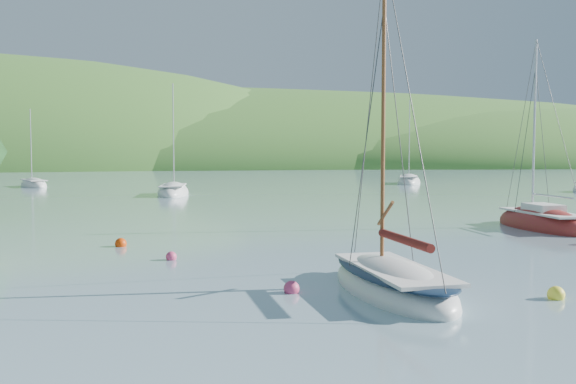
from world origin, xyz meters
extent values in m
plane|color=#73919E|center=(0.00, 0.00, 0.00)|extent=(700.00, 700.00, 0.00)
ellipsoid|color=#2F712B|center=(0.00, 170.00, 0.00)|extent=(440.00, 110.00, 44.00)
ellipsoid|color=#2F712B|center=(90.00, 160.00, 0.00)|extent=(240.00, 100.00, 34.00)
ellipsoid|color=silver|center=(-0.31, 0.00, 0.12)|extent=(2.77, 6.86, 1.66)
cube|color=silver|center=(-0.30, -0.14, 0.71)|extent=(2.08, 5.35, 0.10)
cylinder|color=brown|center=(-0.34, 0.81, 5.18)|extent=(0.12, 0.12, 9.01)
ellipsoid|color=#0E1F33|center=(-0.31, 0.00, 0.61)|extent=(2.72, 6.79, 0.28)
cylinder|color=maroon|center=(-0.27, -0.81, 1.62)|extent=(0.38, 3.25, 0.24)
ellipsoid|color=maroon|center=(12.62, 12.96, 0.14)|extent=(2.53, 7.28, 2.00)
cube|color=silver|center=(12.62, 12.82, 0.85)|extent=(1.89, 5.68, 0.10)
cylinder|color=#BCBCC1|center=(12.63, 13.83, 5.36)|extent=(0.12, 0.12, 9.09)
cube|color=silver|center=(12.62, 12.82, 1.09)|extent=(1.37, 2.04, 0.42)
cylinder|color=#BCBCC1|center=(12.62, 12.09, 1.76)|extent=(0.10, 3.49, 0.09)
ellipsoid|color=silver|center=(-5.96, 42.45, 0.15)|extent=(3.50, 8.07, 2.14)
cube|color=silver|center=(-5.98, 42.30, 0.91)|extent=(2.64, 6.29, 0.10)
cylinder|color=#BCBCC1|center=(-5.87, 43.39, 5.57)|extent=(0.12, 0.12, 9.41)
ellipsoid|color=silver|center=(23.11, 58.12, 0.15)|extent=(5.55, 8.43, 2.16)
cube|color=silver|center=(23.05, 57.97, 0.92)|extent=(4.24, 6.54, 0.10)
cylinder|color=#BCBCC1|center=(23.46, 59.01, 5.65)|extent=(0.12, 0.12, 9.55)
ellipsoid|color=silver|center=(-21.29, 59.17, 0.13)|extent=(4.88, 7.12, 1.84)
cube|color=silver|center=(-21.24, 59.05, 0.78)|extent=(3.73, 5.52, 0.10)
cylinder|color=#BCBCC1|center=(-21.62, 59.91, 4.78)|extent=(0.12, 0.12, 8.08)
sphere|color=yellow|center=(3.81, -1.63, 0.12)|extent=(0.47, 0.47, 0.47)
sphere|color=#C33964|center=(-3.15, 0.49, 0.12)|extent=(0.46, 0.46, 0.46)
sphere|color=#CA3604|center=(-8.54, 10.57, 0.12)|extent=(0.49, 0.49, 0.49)
sphere|color=#C33964|center=(-6.47, 6.75, 0.12)|extent=(0.40, 0.40, 0.40)
camera|label=1|loc=(-6.65, -17.24, 4.04)|focal=40.00mm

